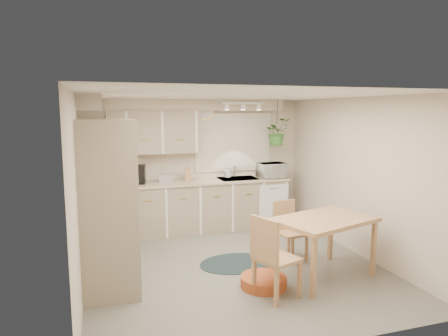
{
  "coord_description": "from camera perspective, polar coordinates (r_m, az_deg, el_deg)",
  "views": [
    {
      "loc": [
        -1.74,
        -5.14,
        2.19
      ],
      "look_at": [
        0.04,
        0.55,
        1.34
      ],
      "focal_mm": 32.0,
      "sensor_mm": 36.0,
      "label": 1
    }
  ],
  "objects": [
    {
      "name": "cooktop",
      "position": [
        5.58,
        -16.32,
        -5.1
      ],
      "size": [
        0.52,
        0.58,
        0.02
      ],
      "primitive_type": "cube",
      "color": "silver",
      "rests_on": "counter_left"
    },
    {
      "name": "wall_front",
      "position": [
        3.64,
        12.09,
        -7.85
      ],
      "size": [
        4.0,
        0.04,
        2.4
      ],
      "primitive_type": "cube",
      "color": "beige",
      "rests_on": "floor"
    },
    {
      "name": "ceiling",
      "position": [
        5.43,
        1.39,
        10.33
      ],
      "size": [
        4.2,
        4.2,
        0.0
      ],
      "primitive_type": "plane",
      "color": "silver",
      "rests_on": "wall_back"
    },
    {
      "name": "base_cab_left",
      "position": [
        6.27,
        -16.43,
        -8.34
      ],
      "size": [
        0.6,
        1.85,
        0.9
      ],
      "primitive_type": "cube",
      "color": "gray",
      "rests_on": "floor"
    },
    {
      "name": "dining_table",
      "position": [
        5.55,
        13.97,
        -10.93
      ],
      "size": [
        1.47,
        1.19,
        0.8
      ],
      "primitive_type": "cube",
      "rotation": [
        0.0,
        0.0,
        0.31
      ],
      "color": "tan",
      "rests_on": "floor"
    },
    {
      "name": "floor",
      "position": [
        5.86,
        1.31,
        -13.84
      ],
      "size": [
        4.2,
        4.2,
        0.0
      ],
      "primitive_type": "plane",
      "color": "slate",
      "rests_on": "ground"
    },
    {
      "name": "braided_rug",
      "position": [
        5.95,
        1.7,
        -13.42
      ],
      "size": [
        1.1,
        0.85,
        0.01
      ],
      "primitive_type": "ellipsoid",
      "rotation": [
        0.0,
        0.0,
        0.05
      ],
      "color": "black",
      "rests_on": "floor"
    },
    {
      "name": "toaster",
      "position": [
        7.15,
        -8.31,
        -1.41
      ],
      "size": [
        0.27,
        0.17,
        0.15
      ],
      "primitive_type": "cube",
      "rotation": [
        0.0,
        0.0,
        -0.11
      ],
      "color": "#9B9EA2",
      "rests_on": "counter_back"
    },
    {
      "name": "window_blinds",
      "position": [
        7.64,
        1.36,
        3.7
      ],
      "size": [
        1.4,
        0.02,
        1.0
      ],
      "primitive_type": "cube",
      "color": "white",
      "rests_on": "wall_back"
    },
    {
      "name": "wall_left",
      "position": [
        5.24,
        -19.87,
        -3.26
      ],
      "size": [
        0.04,
        4.2,
        2.4
      ],
      "primitive_type": "cube",
      "color": "beige",
      "rests_on": "floor"
    },
    {
      "name": "soffit_left",
      "position": [
        6.14,
        -18.57,
        8.73
      ],
      "size": [
        0.3,
        2.0,
        0.2
      ],
      "primitive_type": "cube",
      "color": "beige",
      "rests_on": "wall_left"
    },
    {
      "name": "range_hood",
      "position": [
        5.5,
        -16.72,
        -0.49
      ],
      "size": [
        0.4,
        0.6,
        0.14
      ],
      "primitive_type": "cube",
      "color": "silver",
      "rests_on": "upper_cab_left"
    },
    {
      "name": "soap_bottle",
      "position": [
        7.55,
        0.49,
        -1.07
      ],
      "size": [
        0.11,
        0.2,
        0.09
      ],
      "primitive_type": "imported",
      "rotation": [
        0.0,
        0.0,
        0.17
      ],
      "color": "silver",
      "rests_on": "counter_back"
    },
    {
      "name": "wall_oven_face",
      "position": [
        4.92,
        -12.41,
        -5.48
      ],
      "size": [
        0.02,
        0.56,
        0.58
      ],
      "primitive_type": "cube",
      "color": "silver",
      "rests_on": "oven_stack"
    },
    {
      "name": "base_cab_back",
      "position": [
        7.32,
        -4.7,
        -5.65
      ],
      "size": [
        3.6,
        0.6,
        0.9
      ],
      "primitive_type": "cube",
      "color": "gray",
      "rests_on": "floor"
    },
    {
      "name": "wall_clock",
      "position": [
        7.46,
        -2.67,
        8.04
      ],
      "size": [
        0.3,
        0.03,
        0.3
      ],
      "primitive_type": "cylinder",
      "rotation": [
        1.57,
        0.0,
        0.0
      ],
      "color": "#E2BA50",
      "rests_on": "wall_back"
    },
    {
      "name": "coffee_maker",
      "position": [
        7.06,
        -11.95,
        -0.91
      ],
      "size": [
        0.23,
        0.26,
        0.33
      ],
      "primitive_type": "cube",
      "rotation": [
        0.0,
        0.0,
        -0.2
      ],
      "color": "black",
      "rests_on": "counter_back"
    },
    {
      "name": "counter_left",
      "position": [
        6.15,
        -16.52,
        -4.13
      ],
      "size": [
        0.64,
        1.89,
        0.04
      ],
      "primitive_type": "cube",
      "color": "tan",
      "rests_on": "base_cab_left"
    },
    {
      "name": "wall_back",
      "position": [
        7.51,
        -3.78,
        0.54
      ],
      "size": [
        4.0,
        0.04,
        2.4
      ],
      "primitive_type": "cube",
      "color": "beige",
      "rests_on": "floor"
    },
    {
      "name": "upper_cab_back",
      "position": [
        7.12,
        -11.38,
        5.03
      ],
      "size": [
        2.0,
        0.35,
        0.75
      ],
      "primitive_type": "cube",
      "color": "gray",
      "rests_on": "wall_back"
    },
    {
      "name": "oven_stack",
      "position": [
        4.9,
        -16.15,
        -5.66
      ],
      "size": [
        0.65,
        0.65,
        2.1
      ],
      "primitive_type": "cube",
      "color": "gray",
      "rests_on": "floor"
    },
    {
      "name": "hanging_plant",
      "position": [
        7.56,
        7.55,
        4.7
      ],
      "size": [
        0.53,
        0.57,
        0.4
      ],
      "primitive_type": "imported",
      "rotation": [
        0.0,
        0.0,
        0.15
      ],
      "color": "#346F2C",
      "rests_on": "ceiling"
    },
    {
      "name": "chair_back",
      "position": [
        6.04,
        9.54,
        -8.91
      ],
      "size": [
        0.47,
        0.47,
        0.87
      ],
      "primitive_type": "cube",
      "rotation": [
        0.0,
        0.0,
        3.32
      ],
      "color": "tan",
      "rests_on": "floor"
    },
    {
      "name": "dishwasher_front",
      "position": [
        7.51,
        7.12,
        -5.53
      ],
      "size": [
        0.58,
        0.02,
        0.83
      ],
      "primitive_type": "cube",
      "color": "silver",
      "rests_on": "base_cab_back"
    },
    {
      "name": "pet_bed",
      "position": [
        5.24,
        5.68,
        -15.84
      ],
      "size": [
        0.61,
        0.61,
        0.13
      ],
      "primitive_type": "cylinder",
      "rotation": [
        0.0,
        0.0,
        -0.04
      ],
      "color": "#A44020",
      "rests_on": "floor"
    },
    {
      "name": "chair_left",
      "position": [
        4.85,
        7.59,
        -12.39
      ],
      "size": [
        0.59,
        0.59,
        0.99
      ],
      "primitive_type": "cube",
      "rotation": [
        0.0,
        0.0,
        -1.23
      ],
      "color": "tan",
      "rests_on": "floor"
    },
    {
      "name": "microwave",
      "position": [
        7.58,
        6.83,
        -0.11
      ],
      "size": [
        0.54,
        0.34,
        0.34
      ],
      "primitive_type": "imported",
      "rotation": [
        0.0,
        0.0,
        0.12
      ],
      "color": "silver",
      "rests_on": "counter_back"
    },
    {
      "name": "window_frame",
      "position": [
        7.65,
        1.34,
        3.7
      ],
      "size": [
        1.5,
        0.02,
        1.1
      ],
      "primitive_type": "cube",
      "color": "silver",
      "rests_on": "wall_back"
    },
    {
      "name": "soffit_back",
      "position": [
        7.26,
        -5.14,
        8.96
      ],
      "size": [
        3.6,
        0.3,
        0.2
      ],
      "primitive_type": "cube",
      "color": "beige",
      "rests_on": "wall_back"
    },
    {
      "name": "wall_right",
      "position": [
        6.44,
        18.47,
        -1.15
      ],
      "size": [
        0.04,
        4.2,
        2.4
      ],
      "primitive_type": "cube",
      "color": "beige",
      "rests_on": "floor"
    },
    {
      "name": "counter_back",
      "position": [
        7.22,
        -4.73,
        -2.04
      ],
      "size": [
        3.64,
        0.64,
        0.04
      ],
      "primitive_type": "cube",
      "color": "tan",
      "rests_on": "base_cab_back"
    },
    {
      "name": "knife_block",
      "position": [
        7.24,
        -5.2,
        -0.91
      ],
      "size": [
        0.12,
        0.12,
        0.23
      ],
      "primitive_type": "cube",
      "rotation": [
        0.0,
        0.0,
        -0.12
      ],
      "color": "tan",
      "rests_on": "counter_back"
    },
    {
      "name": "track_light_bar",
      "position": [
        7.13,
        2.74,
        9.24
      ],
      "size": [
        0.8,
        0.04,
        0.04
      ],
      "primitive_type": "cube",
      "color": "silver",
      "rests_on": "ceiling"
    },
    {
      "name": "upper_cab_left",
      "position": [
        6.15,
        -18.14,
        4.32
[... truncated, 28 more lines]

